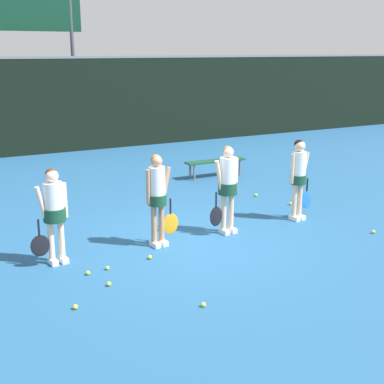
{
  "coord_description": "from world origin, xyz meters",
  "views": [
    {
      "loc": [
        -4.47,
        -8.3,
        3.43
      ],
      "look_at": [
        -0.02,
        0.04,
        0.9
      ],
      "focal_mm": 50.0,
      "sensor_mm": 36.0,
      "label": 1
    }
  ],
  "objects_px": {
    "tennis_ball_7": "(291,204)",
    "player_3": "(299,173)",
    "tennis_ball_6": "(88,273)",
    "player_2": "(228,183)",
    "tennis_ball_1": "(75,307)",
    "tennis_ball_3": "(373,232)",
    "tennis_ball_5": "(150,257)",
    "bench_courtside": "(215,163)",
    "tennis_ball_0": "(107,268)",
    "player_0": "(54,208)",
    "tennis_ball_4": "(109,284)",
    "tennis_ball_2": "(203,305)",
    "scoreboard": "(26,16)",
    "player_1": "(158,194)",
    "tennis_ball_8": "(256,195)"
  },
  "relations": [
    {
      "from": "tennis_ball_7",
      "to": "player_3",
      "type": "bearing_deg",
      "value": -121.76
    },
    {
      "from": "player_3",
      "to": "tennis_ball_6",
      "type": "xyz_separation_m",
      "value": [
        -4.71,
        -0.72,
        -0.96
      ]
    },
    {
      "from": "player_2",
      "to": "tennis_ball_1",
      "type": "bearing_deg",
      "value": -158.36
    },
    {
      "from": "tennis_ball_1",
      "to": "tennis_ball_6",
      "type": "bearing_deg",
      "value": 64.12
    },
    {
      "from": "tennis_ball_3",
      "to": "tennis_ball_5",
      "type": "distance_m",
      "value": 4.41
    },
    {
      "from": "bench_courtside",
      "to": "tennis_ball_0",
      "type": "xyz_separation_m",
      "value": [
        -4.84,
        -4.8,
        -0.37
      ]
    },
    {
      "from": "player_3",
      "to": "tennis_ball_7",
      "type": "xyz_separation_m",
      "value": [
        0.56,
        0.9,
        -0.96
      ]
    },
    {
      "from": "player_3",
      "to": "bench_courtside",
      "type": "bearing_deg",
      "value": 76.18
    },
    {
      "from": "player_0",
      "to": "tennis_ball_4",
      "type": "bearing_deg",
      "value": -76.62
    },
    {
      "from": "player_0",
      "to": "tennis_ball_6",
      "type": "xyz_separation_m",
      "value": [
        0.3,
        -0.73,
        -0.91
      ]
    },
    {
      "from": "tennis_ball_1",
      "to": "tennis_ball_2",
      "type": "distance_m",
      "value": 1.75
    },
    {
      "from": "tennis_ball_2",
      "to": "tennis_ball_3",
      "type": "xyz_separation_m",
      "value": [
        4.38,
        1.11,
        0.0
      ]
    },
    {
      "from": "tennis_ball_1",
      "to": "tennis_ball_6",
      "type": "relative_size",
      "value": 1.01
    },
    {
      "from": "tennis_ball_4",
      "to": "tennis_ball_5",
      "type": "xyz_separation_m",
      "value": [
        0.97,
        0.69,
        0.0
      ]
    },
    {
      "from": "tennis_ball_1",
      "to": "tennis_ball_5",
      "type": "bearing_deg",
      "value": 35.94
    },
    {
      "from": "player_3",
      "to": "tennis_ball_5",
      "type": "xyz_separation_m",
      "value": [
        -3.59,
        -0.58,
        -0.96
      ]
    },
    {
      "from": "bench_courtside",
      "to": "scoreboard",
      "type": "bearing_deg",
      "value": 117.58
    },
    {
      "from": "scoreboard",
      "to": "tennis_ball_3",
      "type": "relative_size",
      "value": 83.48
    },
    {
      "from": "scoreboard",
      "to": "tennis_ball_2",
      "type": "relative_size",
      "value": 85.43
    },
    {
      "from": "tennis_ball_3",
      "to": "player_1",
      "type": "bearing_deg",
      "value": 160.87
    },
    {
      "from": "scoreboard",
      "to": "tennis_ball_8",
      "type": "xyz_separation_m",
      "value": [
        3.23,
        -9.2,
        -4.49
      ]
    },
    {
      "from": "player_2",
      "to": "tennis_ball_8",
      "type": "height_order",
      "value": "player_2"
    },
    {
      "from": "tennis_ball_0",
      "to": "player_1",
      "type": "bearing_deg",
      "value": 27.89
    },
    {
      "from": "scoreboard",
      "to": "player_3",
      "type": "xyz_separation_m",
      "value": [
        2.95,
        -11.08,
        -3.53
      ]
    },
    {
      "from": "bench_courtside",
      "to": "tennis_ball_8",
      "type": "relative_size",
      "value": 24.61
    },
    {
      "from": "tennis_ball_1",
      "to": "tennis_ball_3",
      "type": "xyz_separation_m",
      "value": [
        5.96,
        0.35,
        -0.0
      ]
    },
    {
      "from": "tennis_ball_2",
      "to": "tennis_ball_6",
      "type": "height_order",
      "value": "same"
    },
    {
      "from": "tennis_ball_4",
      "to": "tennis_ball_8",
      "type": "bearing_deg",
      "value": 33.06
    },
    {
      "from": "player_1",
      "to": "tennis_ball_8",
      "type": "bearing_deg",
      "value": 21.79
    },
    {
      "from": "tennis_ball_0",
      "to": "tennis_ball_7",
      "type": "distance_m",
      "value": 5.17
    },
    {
      "from": "tennis_ball_0",
      "to": "tennis_ball_1",
      "type": "bearing_deg",
      "value": -127.75
    },
    {
      "from": "player_3",
      "to": "player_0",
      "type": "bearing_deg",
      "value": 172.54
    },
    {
      "from": "player_0",
      "to": "tennis_ball_3",
      "type": "xyz_separation_m",
      "value": [
        5.75,
        -1.41,
        -0.91
      ]
    },
    {
      "from": "bench_courtside",
      "to": "player_1",
      "type": "xyz_separation_m",
      "value": [
        -3.65,
        -4.17,
        0.57
      ]
    },
    {
      "from": "tennis_ball_6",
      "to": "scoreboard",
      "type": "bearing_deg",
      "value": 81.5
    },
    {
      "from": "tennis_ball_1",
      "to": "tennis_ball_7",
      "type": "distance_m",
      "value": 6.35
    },
    {
      "from": "player_3",
      "to": "tennis_ball_6",
      "type": "height_order",
      "value": "player_3"
    },
    {
      "from": "tennis_ball_3",
      "to": "tennis_ball_7",
      "type": "bearing_deg",
      "value": 94.74
    },
    {
      "from": "tennis_ball_7",
      "to": "player_1",
      "type": "bearing_deg",
      "value": -165.9
    },
    {
      "from": "player_1",
      "to": "player_3",
      "type": "height_order",
      "value": "player_3"
    },
    {
      "from": "scoreboard",
      "to": "tennis_ball_0",
      "type": "height_order",
      "value": "scoreboard"
    },
    {
      "from": "player_1",
      "to": "tennis_ball_1",
      "type": "distance_m",
      "value": 2.82
    },
    {
      "from": "player_0",
      "to": "player_3",
      "type": "xyz_separation_m",
      "value": [
        5.01,
        -0.0,
        0.05
      ]
    },
    {
      "from": "tennis_ball_4",
      "to": "tennis_ball_6",
      "type": "distance_m",
      "value": 0.57
    },
    {
      "from": "player_0",
      "to": "tennis_ball_0",
      "type": "relative_size",
      "value": 24.73
    },
    {
      "from": "tennis_ball_2",
      "to": "tennis_ball_4",
      "type": "relative_size",
      "value": 0.99
    },
    {
      "from": "player_2",
      "to": "player_3",
      "type": "bearing_deg",
      "value": -3.62
    },
    {
      "from": "player_0",
      "to": "tennis_ball_6",
      "type": "distance_m",
      "value": 1.2
    },
    {
      "from": "player_3",
      "to": "tennis_ball_1",
      "type": "xyz_separation_m",
      "value": [
        -5.21,
        -1.76,
        -0.96
      ]
    },
    {
      "from": "bench_courtside",
      "to": "tennis_ball_8",
      "type": "distance_m",
      "value": 2.28
    }
  ]
}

